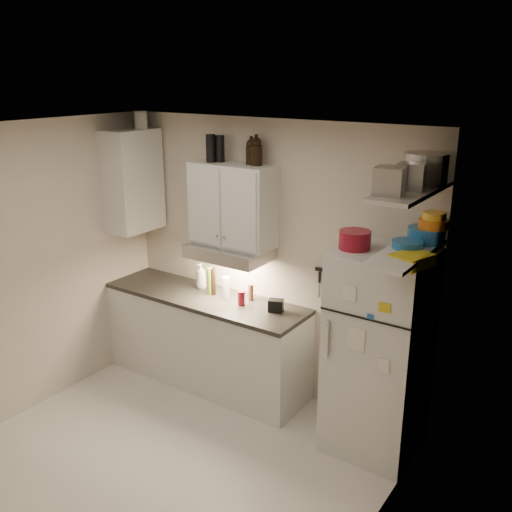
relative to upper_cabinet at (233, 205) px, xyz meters
The scene contains 36 objects.
floor 2.29m from the upper_cabinet, 77.33° to the right, with size 3.20×3.00×0.02m, color silver.
ceiling 1.58m from the upper_cabinet, 77.33° to the right, with size 3.20×3.00×0.02m, color silver.
back_wall 0.63m from the upper_cabinet, 30.26° to the left, with size 3.20×0.02×2.60m, color beige.
left_wall 1.94m from the upper_cabinet, 134.46° to the right, with size 0.02×3.00×2.60m, color beige.
right_wall 2.39m from the upper_cabinet, 34.95° to the right, with size 0.02×3.00×2.60m, color beige.
base_cabinet 1.41m from the upper_cabinet, 151.63° to the right, with size 2.10×0.60×0.88m, color silver.
countertop 0.97m from the upper_cabinet, 151.63° to the right, with size 2.10×0.62×0.04m, color #282622.
upper_cabinet is the anchor object (origin of this frame).
side_cabinet 1.15m from the upper_cabinet, behind, with size 0.33×0.55×1.00m, color silver.
range_hood 0.44m from the upper_cabinet, 90.00° to the right, with size 0.76×0.46×0.12m, color silver.
fridge 1.84m from the upper_cabinet, ahead, with size 0.70×0.68×1.70m, color silver.
shelf_hi 1.82m from the upper_cabinet, 10.05° to the right, with size 0.30×0.95×0.03m, color silver.
shelf_lo 1.78m from the upper_cabinet, 10.05° to the right, with size 0.30×0.95×0.03m, color silver.
knife_strip 1.13m from the upper_cabinet, ahead, with size 0.42×0.02×0.03m, color black.
dutch_oven 1.35m from the upper_cabinet, 10.61° to the right, with size 0.24×0.24×0.14m, color maroon.
book_stack 1.87m from the upper_cabinet, 12.51° to the right, with size 0.21×0.26×0.09m, color gold.
spice_jar 1.66m from the upper_cabinet, ahead, with size 0.06×0.06×0.10m, color silver.
stock_pot 1.83m from the upper_cabinet, ahead, with size 0.31×0.31×0.22m, color silver.
tin_a 1.84m from the upper_cabinet, 10.88° to the right, with size 0.18×0.16×0.18m, color #AAAAAD.
tin_b 1.85m from the upper_cabinet, 18.91° to the right, with size 0.18×0.18×0.18m, color #AAAAAD.
bowl_teal 1.79m from the upper_cabinet, ahead, with size 0.27×0.27×0.11m, color #1D5DA0.
bowl_orange 1.83m from the upper_cabinet, ahead, with size 0.22×0.22×0.07m, color orange.
bowl_yellow 1.84m from the upper_cabinet, ahead, with size 0.17×0.17×0.05m, color yellow.
plates 1.75m from the upper_cabinet, ahead, with size 0.22×0.22×0.05m, color #1D5DA0.
growler_a 0.52m from the upper_cabinet, 15.57° to the left, with size 0.10×0.10×0.23m, color black, non-canonical shape.
growler_b 0.55m from the upper_cabinet, ahead, with size 0.11×0.11×0.25m, color black, non-canonical shape.
thermos_a 0.52m from the upper_cabinet, behind, with size 0.08×0.08×0.24m, color black.
thermos_b 0.54m from the upper_cabinet, 168.30° to the right, with size 0.09×0.09×0.25m, color black.
side_jar 1.29m from the upper_cabinet, behind, with size 0.13×0.13×0.17m, color silver.
soap_bottle 0.86m from the upper_cabinet, behind, with size 0.11×0.11×0.29m, color silver.
pepper_mill 0.85m from the upper_cabinet, ahead, with size 0.05×0.05×0.16m, color brown.
oil_bottle 0.81m from the upper_cabinet, 161.98° to the right, with size 0.05×0.05×0.27m, color #56701C.
vinegar_bottle 0.80m from the upper_cabinet, 164.16° to the right, with size 0.06×0.06×0.27m, color black.
clear_bottle 0.81m from the upper_cabinet, 142.39° to the right, with size 0.07×0.07×0.21m, color silver.
red_jar 0.86m from the upper_cabinet, 35.52° to the right, with size 0.07×0.07×0.14m, color maroon.
caddy 1.00m from the upper_cabinet, ahead, with size 0.13×0.09×0.11m, color black.
Camera 1 is at (2.73, -2.75, 2.98)m, focal length 40.00 mm.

